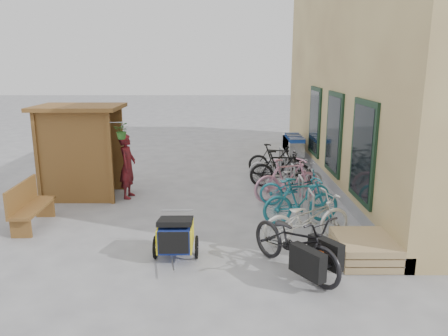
{
  "coord_description": "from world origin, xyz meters",
  "views": [
    {
      "loc": [
        0.47,
        -8.63,
        3.44
      ],
      "look_at": [
        0.5,
        1.5,
        1.0
      ],
      "focal_mm": 35.0,
      "sensor_mm": 36.0,
      "label": 1
    }
  ],
  "objects_px": {
    "person_kiosk": "(128,166)",
    "bike_1": "(301,201)",
    "bike_0": "(307,218)",
    "bike_6": "(278,166)",
    "cargo_bike": "(297,242)",
    "bike_4": "(294,178)",
    "bike_5": "(281,169)",
    "bike_7": "(275,160)",
    "pallet_stack": "(364,249)",
    "kiosk": "(77,138)",
    "bike_3": "(287,179)",
    "child_trailer": "(176,235)",
    "bike_2": "(294,188)",
    "shopping_carts": "(293,145)",
    "bench": "(29,205)"
  },
  "relations": [
    {
      "from": "bike_0",
      "to": "bike_4",
      "type": "height_order",
      "value": "bike_0"
    },
    {
      "from": "kiosk",
      "to": "bike_2",
      "type": "bearing_deg",
      "value": -8.39
    },
    {
      "from": "cargo_bike",
      "to": "bike_4",
      "type": "bearing_deg",
      "value": 47.53
    },
    {
      "from": "bike_3",
      "to": "pallet_stack",
      "type": "bearing_deg",
      "value": 174.67
    },
    {
      "from": "person_kiosk",
      "to": "bike_6",
      "type": "xyz_separation_m",
      "value": [
        4.12,
        1.58,
        -0.38
      ]
    },
    {
      "from": "pallet_stack",
      "to": "bike_2",
      "type": "bearing_deg",
      "value": 104.15
    },
    {
      "from": "bike_4",
      "to": "bike_6",
      "type": "bearing_deg",
      "value": -3.99
    },
    {
      "from": "shopping_carts",
      "to": "kiosk",
      "type": "bearing_deg",
      "value": -144.85
    },
    {
      "from": "kiosk",
      "to": "bench",
      "type": "relative_size",
      "value": 1.6
    },
    {
      "from": "kiosk",
      "to": "pallet_stack",
      "type": "height_order",
      "value": "kiosk"
    },
    {
      "from": "child_trailer",
      "to": "person_kiosk",
      "type": "relative_size",
      "value": 0.81
    },
    {
      "from": "bike_6",
      "to": "bike_0",
      "type": "bearing_deg",
      "value": -174.6
    },
    {
      "from": "bike_2",
      "to": "bike_3",
      "type": "bearing_deg",
      "value": 20.87
    },
    {
      "from": "person_kiosk",
      "to": "bike_1",
      "type": "height_order",
      "value": "person_kiosk"
    },
    {
      "from": "person_kiosk",
      "to": "bike_2",
      "type": "relative_size",
      "value": 0.99
    },
    {
      "from": "person_kiosk",
      "to": "bike_2",
      "type": "xyz_separation_m",
      "value": [
        4.23,
        -0.71,
        -0.4
      ]
    },
    {
      "from": "bike_3",
      "to": "kiosk",
      "type": "bearing_deg",
      "value": 66.55
    },
    {
      "from": "kiosk",
      "to": "bike_2",
      "type": "height_order",
      "value": "kiosk"
    },
    {
      "from": "bike_0",
      "to": "bike_6",
      "type": "xyz_separation_m",
      "value": [
        0.01,
        4.55,
        -0.04
      ]
    },
    {
      "from": "bike_1",
      "to": "bike_5",
      "type": "height_order",
      "value": "bike_5"
    },
    {
      "from": "kiosk",
      "to": "bike_3",
      "type": "xyz_separation_m",
      "value": [
        5.4,
        -0.38,
        -1.0
      ]
    },
    {
      "from": "cargo_bike",
      "to": "bike_7",
      "type": "height_order",
      "value": "cargo_bike"
    },
    {
      "from": "child_trailer",
      "to": "bike_1",
      "type": "relative_size",
      "value": 0.78
    },
    {
      "from": "bike_4",
      "to": "kiosk",
      "type": "bearing_deg",
      "value": 75.87
    },
    {
      "from": "person_kiosk",
      "to": "bike_3",
      "type": "xyz_separation_m",
      "value": [
        4.12,
        -0.28,
        -0.29
      ]
    },
    {
      "from": "cargo_bike",
      "to": "bike_0",
      "type": "relative_size",
      "value": 1.12
    },
    {
      "from": "person_kiosk",
      "to": "pallet_stack",
      "type": "bearing_deg",
      "value": -121.76
    },
    {
      "from": "kiosk",
      "to": "bike_6",
      "type": "height_order",
      "value": "kiosk"
    },
    {
      "from": "bike_0",
      "to": "bike_1",
      "type": "height_order",
      "value": "bike_1"
    },
    {
      "from": "kiosk",
      "to": "cargo_bike",
      "type": "distance_m",
      "value": 6.68
    },
    {
      "from": "person_kiosk",
      "to": "bike_0",
      "type": "relative_size",
      "value": 0.9
    },
    {
      "from": "cargo_bike",
      "to": "bike_2",
      "type": "distance_m",
      "value": 3.57
    },
    {
      "from": "pallet_stack",
      "to": "bike_3",
      "type": "relative_size",
      "value": 0.65
    },
    {
      "from": "bike_1",
      "to": "bike_7",
      "type": "height_order",
      "value": "bike_1"
    },
    {
      "from": "pallet_stack",
      "to": "bike_4",
      "type": "bearing_deg",
      "value": 98.27
    },
    {
      "from": "cargo_bike",
      "to": "bike_4",
      "type": "distance_m",
      "value": 4.63
    },
    {
      "from": "child_trailer",
      "to": "bike_7",
      "type": "bearing_deg",
      "value": 66.45
    },
    {
      "from": "bike_0",
      "to": "bike_4",
      "type": "relative_size",
      "value": 1.13
    },
    {
      "from": "pallet_stack",
      "to": "bike_5",
      "type": "relative_size",
      "value": 0.68
    },
    {
      "from": "bike_2",
      "to": "bike_7",
      "type": "height_order",
      "value": "bike_7"
    },
    {
      "from": "bench",
      "to": "bike_6",
      "type": "height_order",
      "value": "bench"
    },
    {
      "from": "bike_2",
      "to": "bike_6",
      "type": "bearing_deg",
      "value": 9.45
    },
    {
      "from": "cargo_bike",
      "to": "bike_1",
      "type": "height_order",
      "value": "cargo_bike"
    },
    {
      "from": "bike_0",
      "to": "bike_5",
      "type": "xyz_separation_m",
      "value": [
        0.01,
        3.93,
        0.04
      ]
    },
    {
      "from": "person_kiosk",
      "to": "bike_1",
      "type": "xyz_separation_m",
      "value": [
        4.18,
        -1.92,
        -0.32
      ]
    },
    {
      "from": "bench",
      "to": "bike_3",
      "type": "height_order",
      "value": "bike_3"
    },
    {
      "from": "kiosk",
      "to": "shopping_carts",
      "type": "distance_m",
      "value": 7.74
    },
    {
      "from": "shopping_carts",
      "to": "bike_1",
      "type": "relative_size",
      "value": 1.25
    },
    {
      "from": "cargo_bike",
      "to": "person_kiosk",
      "type": "height_order",
      "value": "person_kiosk"
    },
    {
      "from": "child_trailer",
      "to": "bike_3",
      "type": "relative_size",
      "value": 0.73
    }
  ]
}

